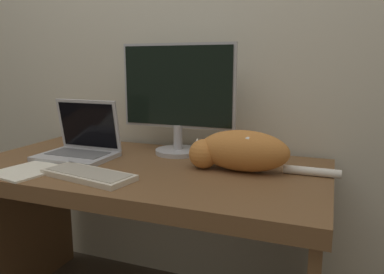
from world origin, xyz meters
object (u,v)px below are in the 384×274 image
Objects in this scene: monitor at (178,96)px; external_keyboard at (88,175)px; cat at (240,150)px; laptop at (80,146)px.

external_keyboard is at bearing -109.26° from monitor.
monitor reaches higher than cat.
monitor is 1.68× the size of laptop.
laptop is at bearing -175.96° from cat.
cat is (0.49, 0.28, 0.07)m from external_keyboard.
laptop reaches higher than external_keyboard.
cat is at bearing -27.91° from monitor.
cat is at bearing 40.97° from external_keyboard.
external_keyboard is 0.57m from cat.
monitor is at bearing 81.62° from external_keyboard.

